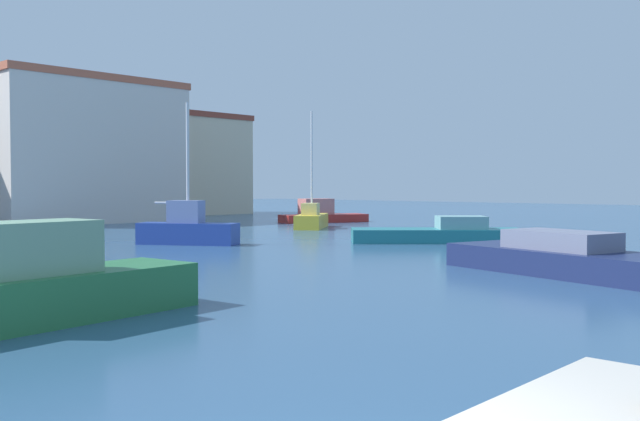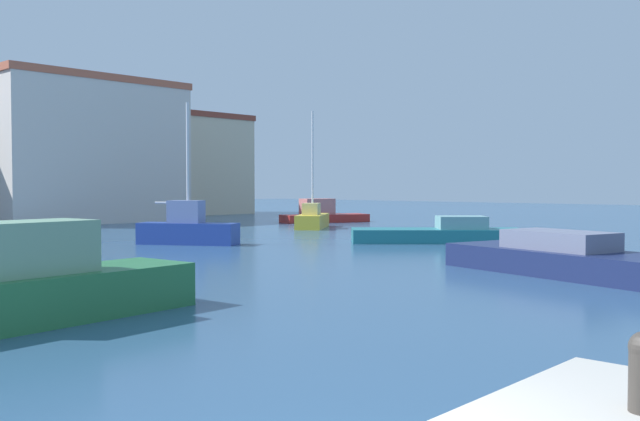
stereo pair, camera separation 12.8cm
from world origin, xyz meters
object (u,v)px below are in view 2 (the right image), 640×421
sailboat_yellow_far_left (312,219)px  motorboat_green_center_channel (37,287)px  motorboat_navy_inner_mooring (576,260)px  motorboat_teal_distant_east (441,233)px  sailboat_blue_near_pier (188,229)px  motorboat_red_mid_harbor (322,214)px

sailboat_yellow_far_left → motorboat_green_center_channel: size_ratio=1.12×
sailboat_yellow_far_left → motorboat_navy_inner_mooring: sailboat_yellow_far_left is taller
sailboat_yellow_far_left → motorboat_teal_distant_east: 12.45m
motorboat_teal_distant_east → sailboat_blue_near_pier: bearing=138.6°
sailboat_blue_near_pier → motorboat_red_mid_harbor: bearing=25.3°
motorboat_red_mid_harbor → motorboat_teal_distant_east: size_ratio=0.90×
sailboat_blue_near_pier → motorboat_teal_distant_east: bearing=-41.4°
sailboat_blue_near_pier → motorboat_navy_inner_mooring: bearing=-86.8°
sailboat_blue_near_pier → motorboat_green_center_channel: size_ratio=0.99×
sailboat_blue_near_pier → motorboat_navy_inner_mooring: sailboat_blue_near_pier is taller
sailboat_yellow_far_left → motorboat_red_mid_harbor: (5.52, 4.30, -0.00)m
sailboat_yellow_far_left → motorboat_teal_distant_east: bearing=-107.8°
motorboat_green_center_channel → motorboat_teal_distant_east: bearing=12.9°
motorboat_red_mid_harbor → motorboat_green_center_channel: bearing=-145.6°
motorboat_navy_inner_mooring → motorboat_green_center_channel: 14.54m
motorboat_teal_distant_east → motorboat_green_center_channel: bearing=-167.1°
motorboat_navy_inner_mooring → motorboat_teal_distant_east: size_ratio=1.21×
sailboat_blue_near_pier → sailboat_yellow_far_left: 13.16m
sailboat_yellow_far_left → motorboat_red_mid_harbor: size_ratio=1.09×
motorboat_navy_inner_mooring → motorboat_green_center_channel: bearing=161.0°
sailboat_blue_near_pier → motorboat_red_mid_harbor: (18.00, 8.50, -0.13)m
motorboat_green_center_channel → motorboat_red_mid_harbor: bearing=34.4°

